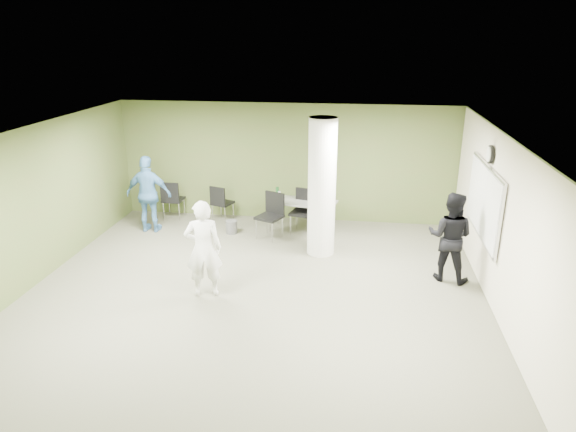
# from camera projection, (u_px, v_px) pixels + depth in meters

# --- Properties ---
(floor) EXTENTS (8.00, 8.00, 0.00)m
(floor) POSITION_uv_depth(u_px,v_px,m) (254.00, 295.00, 8.95)
(floor) COLOR #515140
(floor) RESTS_ON ground
(ceiling) EXTENTS (8.00, 8.00, 0.00)m
(ceiling) POSITION_uv_depth(u_px,v_px,m) (250.00, 135.00, 8.00)
(ceiling) COLOR white
(ceiling) RESTS_ON wall_back
(wall_back) EXTENTS (8.00, 2.80, 0.02)m
(wall_back) POSITION_uv_depth(u_px,v_px,m) (286.00, 162.00, 12.21)
(wall_back) COLOR #4B602D
(wall_back) RESTS_ON floor
(wall_left) EXTENTS (0.02, 8.00, 2.80)m
(wall_left) POSITION_uv_depth(u_px,v_px,m) (29.00, 209.00, 8.99)
(wall_left) COLOR #4B602D
(wall_left) RESTS_ON floor
(wall_right_cream) EXTENTS (0.02, 8.00, 2.80)m
(wall_right_cream) POSITION_uv_depth(u_px,v_px,m) (505.00, 232.00, 7.96)
(wall_right_cream) COLOR beige
(wall_right_cream) RESTS_ON floor
(column) EXTENTS (0.56, 0.56, 2.80)m
(column) POSITION_uv_depth(u_px,v_px,m) (322.00, 188.00, 10.21)
(column) COLOR silver
(column) RESTS_ON floor
(whiteboard) EXTENTS (0.05, 2.30, 1.30)m
(whiteboard) POSITION_uv_depth(u_px,v_px,m) (484.00, 202.00, 9.06)
(whiteboard) COLOR silver
(whiteboard) RESTS_ON wall_right_cream
(wall_clock) EXTENTS (0.06, 0.32, 0.32)m
(wall_clock) POSITION_uv_depth(u_px,v_px,m) (490.00, 154.00, 8.77)
(wall_clock) COLOR black
(wall_clock) RESTS_ON wall_right_cream
(folding_table) EXTENTS (1.61, 0.93, 0.97)m
(folding_table) POSITION_uv_depth(u_px,v_px,m) (301.00, 203.00, 11.62)
(folding_table) COLOR gray
(folding_table) RESTS_ON floor
(wastebasket) EXTENTS (0.26, 0.26, 0.30)m
(wastebasket) POSITION_uv_depth(u_px,v_px,m) (232.00, 227.00, 11.66)
(wastebasket) COLOR #4C4C4C
(wastebasket) RESTS_ON floor
(chair_back_left) EXTENTS (0.47, 0.47, 0.95)m
(chair_back_left) POSITION_uv_depth(u_px,v_px,m) (172.00, 197.00, 12.43)
(chair_back_left) COLOR black
(chair_back_left) RESTS_ON floor
(chair_back_right) EXTENTS (0.56, 0.56, 0.88)m
(chair_back_right) POSITION_uv_depth(u_px,v_px,m) (221.00, 201.00, 12.30)
(chair_back_right) COLOR black
(chair_back_right) RESTS_ON floor
(chair_table_left) EXTENTS (0.66, 0.66, 1.01)m
(chair_table_left) POSITION_uv_depth(u_px,v_px,m) (272.00, 212.00, 11.30)
(chair_table_left) COLOR black
(chair_table_left) RESTS_ON floor
(chair_table_right) EXTENTS (0.60, 0.60, 1.00)m
(chair_table_right) POSITION_uv_depth(u_px,v_px,m) (304.00, 207.00, 11.59)
(chair_table_right) COLOR black
(chair_table_right) RESTS_ON floor
(woman_white) EXTENTS (0.71, 0.56, 1.72)m
(woman_white) POSITION_uv_depth(u_px,v_px,m) (203.00, 249.00, 8.68)
(woman_white) COLOR silver
(woman_white) RESTS_ON floor
(man_black) EXTENTS (0.98, 0.87, 1.67)m
(man_black) POSITION_uv_depth(u_px,v_px,m) (450.00, 237.00, 9.26)
(man_black) COLOR black
(man_black) RESTS_ON floor
(man_blue) EXTENTS (1.03, 0.44, 1.76)m
(man_blue) POSITION_uv_depth(u_px,v_px,m) (149.00, 194.00, 11.55)
(man_blue) COLOR teal
(man_blue) RESTS_ON floor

